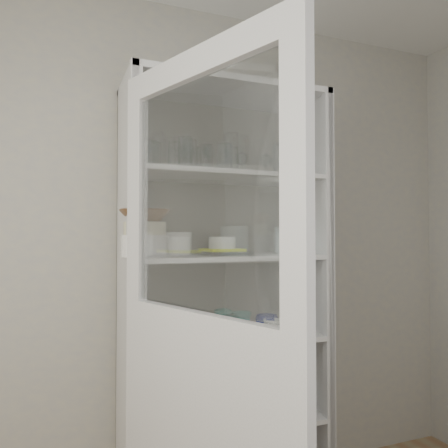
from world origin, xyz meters
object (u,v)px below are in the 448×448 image
object	(u,v)px
goblet_0	(187,159)
plate_stack_back	(172,244)
pantry_cabinet	(220,317)
glass_platter	(222,253)
mug_blue	(267,324)
goblet_2	(242,165)
white_canister	(143,327)
terracotta_bowl	(145,216)
goblet_3	(266,166)
mug_teal	(242,321)
cupboard_door	(201,381)
mug_white	(273,328)
tin_box	(258,406)
grey_bowl_stack	(288,240)
plate_stack_front	(145,246)
cream_dish	(222,409)
white_ramekin	(222,243)
measuring_cups	(194,335)
goblet_1	(199,160)
cream_bowl	(145,229)
yellow_trivet	(222,250)
teal_jar	(223,323)

from	to	relation	value
goblet_0	plate_stack_back	distance (m)	0.44
pantry_cabinet	glass_platter	size ratio (longest dim) A/B	6.51
mug_blue	goblet_2	bearing A→B (deg)	126.79
white_canister	goblet_0	bearing A→B (deg)	19.93
goblet_2	terracotta_bowl	distance (m)	0.64
glass_platter	goblet_3	bearing A→B (deg)	19.82
goblet_3	mug_blue	distance (m)	0.85
terracotta_bowl	mug_teal	size ratio (longest dim) A/B	2.24
cupboard_door	mug_blue	distance (m)	0.82
goblet_2	mug_white	world-z (taller)	goblet_2
white_canister	tin_box	xyz separation A→B (m)	(0.59, -0.02, -0.44)
grey_bowl_stack	plate_stack_back	bearing A→B (deg)	171.30
goblet_2	plate_stack_front	world-z (taller)	goblet_2
terracotta_bowl	mug_white	distance (m)	0.83
cream_dish	tin_box	world-z (taller)	cream_dish
goblet_0	glass_platter	world-z (taller)	goblet_0
white_ramekin	measuring_cups	size ratio (longest dim) A/B	1.21
goblet_1	cream_bowl	xyz separation A→B (m)	(-0.30, -0.14, -0.36)
glass_platter	mug_blue	distance (m)	0.43
grey_bowl_stack	tin_box	size ratio (longest dim) A/B	0.75
white_ramekin	mug_blue	xyz separation A→B (m)	(0.23, -0.03, -0.41)
terracotta_bowl	white_ramekin	distance (m)	0.42
plate_stack_back	mug_white	world-z (taller)	plate_stack_back
mug_white	tin_box	world-z (taller)	mug_white
plate_stack_back	plate_stack_front	bearing A→B (deg)	-139.42
glass_platter	tin_box	world-z (taller)	glass_platter
cupboard_door	yellow_trivet	size ratio (longest dim) A/B	11.02
cream_bowl	glass_platter	world-z (taller)	cream_bowl
plate_stack_back	white_ramekin	distance (m)	0.25
goblet_3	cream_dish	world-z (taller)	goblet_3
pantry_cabinet	goblet_1	world-z (taller)	pantry_cabinet
white_ramekin	mug_white	bearing A→B (deg)	-27.39
goblet_3	plate_stack_back	bearing A→B (deg)	-178.90
white_canister	yellow_trivet	bearing A→B (deg)	-1.80
mug_teal	cream_dish	world-z (taller)	mug_teal
plate_stack_front	terracotta_bowl	world-z (taller)	terracotta_bowl
cream_bowl	plate_stack_back	bearing A→B (deg)	40.58
goblet_0	mug_blue	xyz separation A→B (m)	(0.38, -0.13, -0.84)
cupboard_door	yellow_trivet	distance (m)	0.82
goblet_0	plate_stack_back	world-z (taller)	goblet_0
mug_teal	goblet_0	bearing A→B (deg)	174.99
pantry_cabinet	teal_jar	world-z (taller)	pantry_cabinet
white_canister	cream_dish	world-z (taller)	white_canister
mug_blue	cream_dish	xyz separation A→B (m)	(-0.23, 0.03, -0.41)
plate_stack_back	glass_platter	size ratio (longest dim) A/B	0.61
cream_bowl	teal_jar	xyz separation A→B (m)	(0.41, 0.07, -0.47)
goblet_1	terracotta_bowl	bearing A→B (deg)	-155.98
plate_stack_back	tin_box	distance (m)	0.93
goblet_2	mug_blue	size ratio (longest dim) A/B	1.36
mug_blue	plate_stack_front	bearing A→B (deg)	-169.86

